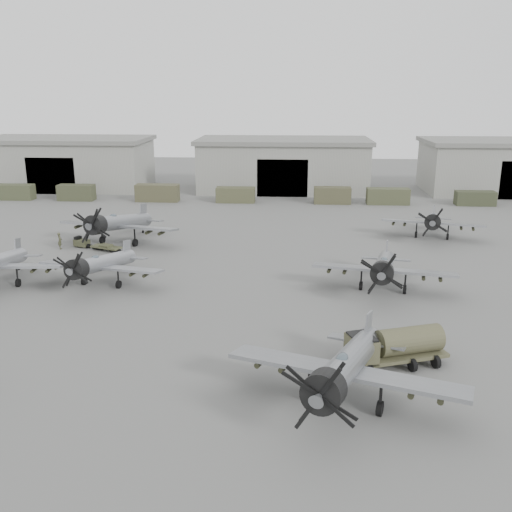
{
  "coord_description": "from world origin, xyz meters",
  "views": [
    {
      "loc": [
        1.75,
        -35.84,
        16.48
      ],
      "look_at": [
        -1.4,
        12.12,
        2.5
      ],
      "focal_mm": 40.0,
      "sensor_mm": 36.0,
      "label": 1
    }
  ],
  "objects_px": {
    "aircraft_mid_2": "(384,267)",
    "aircraft_far_1": "(433,221)",
    "fuel_tanker": "(396,345)",
    "tug_trailer": "(91,244)",
    "aircraft_mid_1": "(99,264)",
    "ground_crew": "(60,241)",
    "aircraft_far_0": "(117,223)",
    "aircraft_near_1": "(344,368)"
  },
  "relations": [
    {
      "from": "aircraft_mid_1",
      "to": "ground_crew",
      "type": "xyz_separation_m",
      "value": [
        -8.36,
        11.8,
        -1.13
      ]
    },
    {
      "from": "aircraft_mid_1",
      "to": "aircraft_far_1",
      "type": "xyz_separation_m",
      "value": [
        32.72,
        18.96,
        0.07
      ]
    },
    {
      "from": "aircraft_mid_1",
      "to": "aircraft_far_0",
      "type": "xyz_separation_m",
      "value": [
        -2.64,
        13.83,
        0.43
      ]
    },
    {
      "from": "aircraft_far_0",
      "to": "aircraft_far_1",
      "type": "height_order",
      "value": "aircraft_far_0"
    },
    {
      "from": "aircraft_mid_2",
      "to": "fuel_tanker",
      "type": "height_order",
      "value": "aircraft_mid_2"
    },
    {
      "from": "aircraft_mid_2",
      "to": "fuel_tanker",
      "type": "relative_size",
      "value": 1.85
    },
    {
      "from": "aircraft_mid_1",
      "to": "aircraft_mid_2",
      "type": "height_order",
      "value": "aircraft_mid_2"
    },
    {
      "from": "aircraft_near_1",
      "to": "aircraft_far_1",
      "type": "bearing_deg",
      "value": 89.99
    },
    {
      "from": "ground_crew",
      "to": "tug_trailer",
      "type": "bearing_deg",
      "value": -104.99
    },
    {
      "from": "aircraft_near_1",
      "to": "tug_trailer",
      "type": "bearing_deg",
      "value": 148.0
    },
    {
      "from": "fuel_tanker",
      "to": "ground_crew",
      "type": "xyz_separation_m",
      "value": [
        -31.51,
        25.12,
        -0.48
      ]
    },
    {
      "from": "tug_trailer",
      "to": "aircraft_mid_2",
      "type": "bearing_deg",
      "value": -0.15
    },
    {
      "from": "tug_trailer",
      "to": "fuel_tanker",
      "type": "bearing_deg",
      "value": -20.09
    },
    {
      "from": "aircraft_near_1",
      "to": "aircraft_far_1",
      "type": "relative_size",
      "value": 1.11
    },
    {
      "from": "aircraft_mid_1",
      "to": "aircraft_far_1",
      "type": "distance_m",
      "value": 37.82
    },
    {
      "from": "aircraft_mid_2",
      "to": "aircraft_far_1",
      "type": "relative_size",
      "value": 1.05
    },
    {
      "from": "aircraft_mid_2",
      "to": "tug_trailer",
      "type": "bearing_deg",
      "value": 168.98
    },
    {
      "from": "aircraft_near_1",
      "to": "aircraft_mid_2",
      "type": "relative_size",
      "value": 1.06
    },
    {
      "from": "aircraft_mid_1",
      "to": "ground_crew",
      "type": "relative_size",
      "value": 6.21
    },
    {
      "from": "fuel_tanker",
      "to": "ground_crew",
      "type": "height_order",
      "value": "fuel_tanker"
    },
    {
      "from": "aircraft_mid_1",
      "to": "aircraft_far_0",
      "type": "bearing_deg",
      "value": 112.75
    },
    {
      "from": "aircraft_mid_1",
      "to": "aircraft_near_1",
      "type": "bearing_deg",
      "value": -31.67
    },
    {
      "from": "aircraft_mid_1",
      "to": "aircraft_mid_2",
      "type": "xyz_separation_m",
      "value": [
        24.38,
        0.24,
        0.16
      ]
    },
    {
      "from": "aircraft_mid_1",
      "to": "tug_trailer",
      "type": "bearing_deg",
      "value": 124.67
    },
    {
      "from": "tug_trailer",
      "to": "ground_crew",
      "type": "height_order",
      "value": "ground_crew"
    },
    {
      "from": "aircraft_near_1",
      "to": "aircraft_far_1",
      "type": "xyz_separation_m",
      "value": [
        13.2,
        37.55,
        -0.25
      ]
    },
    {
      "from": "aircraft_far_1",
      "to": "tug_trailer",
      "type": "distance_m",
      "value": 38.49
    },
    {
      "from": "aircraft_mid_1",
      "to": "tug_trailer",
      "type": "height_order",
      "value": "aircraft_mid_1"
    },
    {
      "from": "aircraft_near_1",
      "to": "aircraft_far_0",
      "type": "distance_m",
      "value": 39.27
    },
    {
      "from": "fuel_tanker",
      "to": "tug_trailer",
      "type": "bearing_deg",
      "value": 118.3
    },
    {
      "from": "aircraft_mid_2",
      "to": "aircraft_far_1",
      "type": "height_order",
      "value": "aircraft_mid_2"
    },
    {
      "from": "fuel_tanker",
      "to": "aircraft_mid_1",
      "type": "bearing_deg",
      "value": 130.51
    },
    {
      "from": "aircraft_mid_2",
      "to": "fuel_tanker",
      "type": "xyz_separation_m",
      "value": [
        -1.23,
        -13.55,
        -0.82
      ]
    },
    {
      "from": "fuel_tanker",
      "to": "tug_trailer",
      "type": "relative_size",
      "value": 1.14
    },
    {
      "from": "aircraft_mid_1",
      "to": "ground_crew",
      "type": "distance_m",
      "value": 14.51
    },
    {
      "from": "aircraft_mid_2",
      "to": "aircraft_far_0",
      "type": "xyz_separation_m",
      "value": [
        -27.02,
        13.59,
        0.27
      ]
    },
    {
      "from": "fuel_tanker",
      "to": "tug_trailer",
      "type": "xyz_separation_m",
      "value": [
        -28.29,
        25.58,
        -0.95
      ]
    },
    {
      "from": "aircraft_far_0",
      "to": "tug_trailer",
      "type": "height_order",
      "value": "aircraft_far_0"
    },
    {
      "from": "aircraft_far_1",
      "to": "ground_crew",
      "type": "height_order",
      "value": "aircraft_far_1"
    },
    {
      "from": "ground_crew",
      "to": "aircraft_far_0",
      "type": "bearing_deg",
      "value": -93.75
    },
    {
      "from": "aircraft_far_0",
      "to": "aircraft_mid_2",
      "type": "bearing_deg",
      "value": -13.1
    },
    {
      "from": "aircraft_near_1",
      "to": "ground_crew",
      "type": "relative_size",
      "value": 7.09
    }
  ]
}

